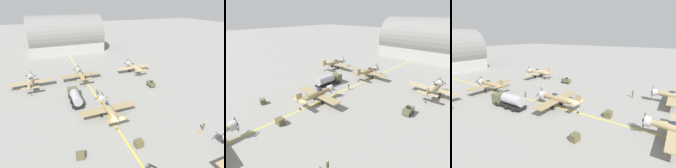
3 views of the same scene
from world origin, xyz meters
TOP-DOWN VIEW (x-y plane):
  - ground_plane at (0.00, 0.00)m, footprint 400.00×400.00m
  - taxiway_stripe at (0.00, 0.00)m, footprint 0.30×160.00m
  - airplane_far_center at (-1.23, 24.95)m, footprint 12.00×9.98m
  - airplane_far_right at (17.33, 24.95)m, footprint 12.00×9.98m
  - airplane_mid_center at (-0.15, 4.06)m, footprint 12.00×9.98m
  - airplane_far_left at (-15.42, 24.76)m, footprint 12.00×9.98m
  - fuel_tanker at (-5.44, 12.70)m, footprint 2.68×8.00m
  - tow_tractor at (16.50, 13.13)m, footprint 1.57×2.60m
  - ground_crew_walking at (0.48, 14.05)m, footprint 0.38×0.38m
  - ground_crew_inspecting at (14.91, -6.87)m, footprint 0.38×0.38m
  - supply_crate_by_tanker at (-8.20, -4.59)m, footprint 1.45×1.27m
  - supply_crate_mid_lane at (1.48, -5.83)m, footprint 1.44×1.21m
  - traffic_cone at (13.86, -7.32)m, footprint 0.36×0.36m
  - hangar at (0.79, 62.95)m, footprint 33.23×17.48m

SIDE VIEW (x-z plane):
  - ground_plane at x=0.00m, z-range 0.00..0.00m
  - taxiway_stripe at x=0.00m, z-range 0.00..0.01m
  - traffic_cone at x=13.86m, z-range 0.00..0.55m
  - supply_crate_by_tanker at x=-8.20m, z-range 0.00..1.07m
  - supply_crate_mid_lane at x=1.48m, z-range 0.00..1.18m
  - tow_tractor at x=16.50m, z-range -0.11..1.69m
  - ground_crew_walking at x=0.48m, z-range 0.08..1.82m
  - ground_crew_inspecting at x=14.91m, z-range 0.08..1.84m
  - fuel_tanker at x=-5.44m, z-range 0.02..3.00m
  - airplane_far_left at x=-15.42m, z-range 0.19..3.84m
  - airplane_far_center at x=-1.23m, z-range 0.19..3.84m
  - airplane_far_right at x=17.33m, z-range 0.19..3.84m
  - airplane_mid_center at x=-0.15m, z-range 0.18..3.84m
  - hangar at x=0.79m, z-range -1.86..15.62m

